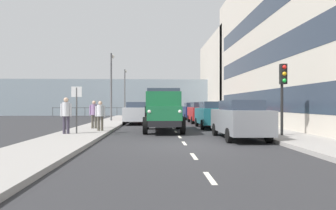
{
  "coord_description": "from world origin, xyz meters",
  "views": [
    {
      "loc": [
        1.14,
        11.19,
        1.54
      ],
      "look_at": [
        0.28,
        -9.38,
        1.5
      ],
      "focal_mm": 32.05,
      "sensor_mm": 36.0,
      "label": 1
    }
  ],
  "objects_px": {
    "car_silver_oppositeside_0": "(137,113)",
    "truck_vintage_green": "(163,111)",
    "street_sign": "(77,101)",
    "pedestrian_couple_b": "(66,112)",
    "car_teal_kerbside_1": "(213,114)",
    "car_grey_kerbside_near": "(239,119)",
    "traffic_light_near": "(283,84)",
    "car_white_oppositeside_2": "(144,110)",
    "car_maroon_oppositeside_1": "(141,111)",
    "pedestrian_by_lamp": "(94,112)",
    "lamp_post_far": "(125,88)",
    "car_red_kerbside_2": "(201,112)",
    "lamp_post_promenade": "(111,80)",
    "car_navy_kerbside_3": "(192,111)",
    "pedestrian_strolling": "(100,113)"
  },
  "relations": [
    {
      "from": "car_silver_oppositeside_0",
      "to": "truck_vintage_green",
      "type": "bearing_deg",
      "value": 105.28
    },
    {
      "from": "street_sign",
      "to": "pedestrian_couple_b",
      "type": "bearing_deg",
      "value": 21.13
    },
    {
      "from": "car_teal_kerbside_1",
      "to": "pedestrian_couple_b",
      "type": "distance_m",
      "value": 9.45
    },
    {
      "from": "truck_vintage_green",
      "to": "car_silver_oppositeside_0",
      "type": "distance_m",
      "value": 7.22
    },
    {
      "from": "car_teal_kerbside_1",
      "to": "car_silver_oppositeside_0",
      "type": "xyz_separation_m",
      "value": [
        5.2,
        -4.28,
        0.0
      ]
    },
    {
      "from": "car_grey_kerbside_near",
      "to": "traffic_light_near",
      "type": "xyz_separation_m",
      "value": [
        -1.97,
        0.01,
        1.58
      ]
    },
    {
      "from": "car_white_oppositeside_2",
      "to": "pedestrian_couple_b",
      "type": "height_order",
      "value": "pedestrian_couple_b"
    },
    {
      "from": "car_maroon_oppositeside_1",
      "to": "pedestrian_by_lamp",
      "type": "relative_size",
      "value": 2.73
    },
    {
      "from": "traffic_light_near",
      "to": "lamp_post_far",
      "type": "distance_m",
      "value": 26.29
    },
    {
      "from": "car_silver_oppositeside_0",
      "to": "traffic_light_near",
      "type": "bearing_deg",
      "value": 124.32
    },
    {
      "from": "car_silver_oppositeside_0",
      "to": "car_white_oppositeside_2",
      "type": "relative_size",
      "value": 1.15
    },
    {
      "from": "car_red_kerbside_2",
      "to": "lamp_post_promenade",
      "type": "xyz_separation_m",
      "value": [
        7.6,
        -1.8,
        2.79
      ]
    },
    {
      "from": "car_grey_kerbside_near",
      "to": "lamp_post_far",
      "type": "distance_m",
      "value": 25.74
    },
    {
      "from": "car_red_kerbside_2",
      "to": "pedestrian_by_lamp",
      "type": "height_order",
      "value": "pedestrian_by_lamp"
    },
    {
      "from": "car_silver_oppositeside_0",
      "to": "street_sign",
      "type": "distance_m",
      "value": 9.49
    },
    {
      "from": "truck_vintage_green",
      "to": "pedestrian_couple_b",
      "type": "bearing_deg",
      "value": 26.89
    },
    {
      "from": "car_red_kerbside_2",
      "to": "car_navy_kerbside_3",
      "type": "xyz_separation_m",
      "value": [
        -0.0,
        -5.94,
        0.0
      ]
    },
    {
      "from": "truck_vintage_green",
      "to": "traffic_light_near",
      "type": "distance_m",
      "value": 6.49
    },
    {
      "from": "truck_vintage_green",
      "to": "car_teal_kerbside_1",
      "type": "bearing_deg",
      "value": -140.92
    },
    {
      "from": "car_red_kerbside_2",
      "to": "pedestrian_couple_b",
      "type": "bearing_deg",
      "value": 52.04
    },
    {
      "from": "car_white_oppositeside_2",
      "to": "pedestrian_strolling",
      "type": "height_order",
      "value": "same"
    },
    {
      "from": "truck_vintage_green",
      "to": "car_maroon_oppositeside_1",
      "type": "relative_size",
      "value": 1.29
    },
    {
      "from": "car_maroon_oppositeside_1",
      "to": "street_sign",
      "type": "distance_m",
      "value": 16.44
    },
    {
      "from": "pedestrian_by_lamp",
      "to": "street_sign",
      "type": "xyz_separation_m",
      "value": [
        0.23,
        2.97,
        0.59
      ]
    },
    {
      "from": "car_navy_kerbside_3",
      "to": "car_white_oppositeside_2",
      "type": "relative_size",
      "value": 1.13
    },
    {
      "from": "pedestrian_couple_b",
      "to": "traffic_light_near",
      "type": "height_order",
      "value": "traffic_light_near"
    },
    {
      "from": "car_navy_kerbside_3",
      "to": "street_sign",
      "type": "relative_size",
      "value": 2.01
    },
    {
      "from": "lamp_post_promenade",
      "to": "street_sign",
      "type": "height_order",
      "value": "lamp_post_promenade"
    },
    {
      "from": "car_navy_kerbside_3",
      "to": "car_white_oppositeside_2",
      "type": "bearing_deg",
      "value": -51.33
    },
    {
      "from": "car_teal_kerbside_1",
      "to": "truck_vintage_green",
      "type": "bearing_deg",
      "value": 39.08
    },
    {
      "from": "lamp_post_promenade",
      "to": "lamp_post_far",
      "type": "xyz_separation_m",
      "value": [
        -0.03,
        -11.27,
        -0.05
      ]
    },
    {
      "from": "car_white_oppositeside_2",
      "to": "pedestrian_strolling",
      "type": "xyz_separation_m",
      "value": [
        1.46,
        21.08,
        0.17
      ]
    },
    {
      "from": "pedestrian_strolling",
      "to": "street_sign",
      "type": "height_order",
      "value": "street_sign"
    },
    {
      "from": "car_teal_kerbside_1",
      "to": "lamp_post_promenade",
      "type": "distance_m",
      "value": 10.68
    },
    {
      "from": "pedestrian_couple_b",
      "to": "car_white_oppositeside_2",
      "type": "bearing_deg",
      "value": -96.98
    },
    {
      "from": "car_maroon_oppositeside_1",
      "to": "pedestrian_strolling",
      "type": "height_order",
      "value": "same"
    },
    {
      "from": "lamp_post_far",
      "to": "pedestrian_strolling",
      "type": "bearing_deg",
      "value": 92.41
    },
    {
      "from": "truck_vintage_green",
      "to": "pedestrian_strolling",
      "type": "xyz_separation_m",
      "value": [
        3.36,
        0.79,
        -0.11
      ]
    },
    {
      "from": "traffic_light_near",
      "to": "street_sign",
      "type": "relative_size",
      "value": 1.42
    },
    {
      "from": "car_grey_kerbside_near",
      "to": "car_silver_oppositeside_0",
      "type": "relative_size",
      "value": 0.98
    },
    {
      "from": "pedestrian_strolling",
      "to": "car_red_kerbside_2",
      "type": "bearing_deg",
      "value": -127.63
    },
    {
      "from": "traffic_light_near",
      "to": "pedestrian_couple_b",
      "type": "bearing_deg",
      "value": -6.75
    },
    {
      "from": "car_teal_kerbside_1",
      "to": "car_silver_oppositeside_0",
      "type": "bearing_deg",
      "value": -39.47
    },
    {
      "from": "car_navy_kerbside_3",
      "to": "traffic_light_near",
      "type": "relative_size",
      "value": 1.42
    },
    {
      "from": "truck_vintage_green",
      "to": "car_red_kerbside_2",
      "type": "xyz_separation_m",
      "value": [
        -3.3,
        -7.85,
        -0.28
      ]
    },
    {
      "from": "traffic_light_near",
      "to": "street_sign",
      "type": "height_order",
      "value": "traffic_light_near"
    },
    {
      "from": "car_maroon_oppositeside_1",
      "to": "lamp_post_promenade",
      "type": "height_order",
      "value": "lamp_post_promenade"
    },
    {
      "from": "truck_vintage_green",
      "to": "pedestrian_couple_b",
      "type": "height_order",
      "value": "truck_vintage_green"
    },
    {
      "from": "car_grey_kerbside_near",
      "to": "pedestrian_couple_b",
      "type": "xyz_separation_m",
      "value": [
        7.98,
        -1.16,
        0.27
      ]
    },
    {
      "from": "pedestrian_by_lamp",
      "to": "car_navy_kerbside_3",
      "type": "bearing_deg",
      "value": -119.29
    }
  ]
}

